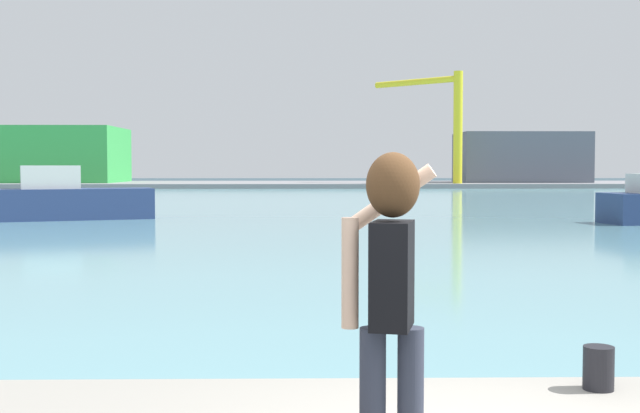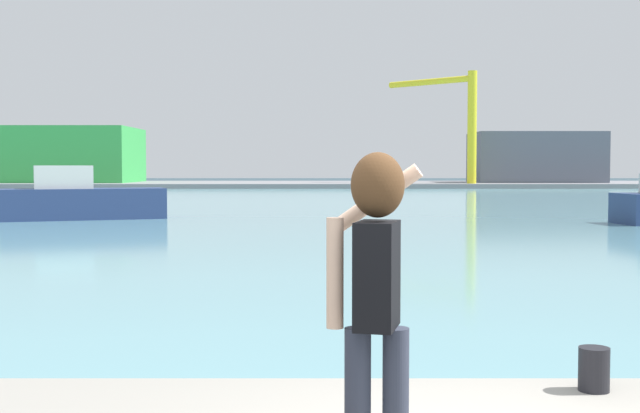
{
  "view_description": "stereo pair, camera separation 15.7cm",
  "coord_description": "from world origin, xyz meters",
  "px_view_note": "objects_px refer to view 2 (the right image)",
  "views": [
    {
      "loc": [
        -1.08,
        -4.36,
        2.36
      ],
      "look_at": [
        -0.88,
        6.32,
        1.84
      ],
      "focal_mm": 46.01,
      "sensor_mm": 36.0,
      "label": 1
    },
    {
      "loc": [
        -0.92,
        -4.36,
        2.36
      ],
      "look_at": [
        -0.88,
        6.32,
        1.84
      ],
      "focal_mm": 46.01,
      "sensor_mm": 36.0,
      "label": 2
    }
  ],
  "objects_px": {
    "harbor_bollard": "(591,369)",
    "port_crane": "(455,113)",
    "person_photographer": "(372,281)",
    "warehouse_left": "(66,155)",
    "warehouse_right": "(532,157)",
    "boat_moored": "(78,199)"
  },
  "relations": [
    {
      "from": "boat_moored",
      "to": "warehouse_left",
      "type": "distance_m",
      "value": 64.05
    },
    {
      "from": "harbor_bollard",
      "to": "boat_moored",
      "type": "xyz_separation_m",
      "value": [
        -12.65,
        30.3,
        0.04
      ]
    },
    {
      "from": "person_photographer",
      "to": "warehouse_left",
      "type": "height_order",
      "value": "warehouse_left"
    },
    {
      "from": "person_photographer",
      "to": "warehouse_right",
      "type": "distance_m",
      "value": 95.55
    },
    {
      "from": "harbor_bollard",
      "to": "port_crane",
      "type": "xyz_separation_m",
      "value": [
        13.17,
        84.13,
        7.37
      ]
    },
    {
      "from": "warehouse_left",
      "to": "port_crane",
      "type": "relative_size",
      "value": 1.27
    },
    {
      "from": "boat_moored",
      "to": "person_photographer",
      "type": "bearing_deg",
      "value": -91.05
    },
    {
      "from": "boat_moored",
      "to": "port_crane",
      "type": "bearing_deg",
      "value": 44.51
    },
    {
      "from": "warehouse_right",
      "to": "warehouse_left",
      "type": "bearing_deg",
      "value": 179.06
    },
    {
      "from": "person_photographer",
      "to": "warehouse_left",
      "type": "xyz_separation_m",
      "value": [
        -30.05,
        93.1,
        1.95
      ]
    },
    {
      "from": "person_photographer",
      "to": "port_crane",
      "type": "bearing_deg",
      "value": 3.6
    },
    {
      "from": "harbor_bollard",
      "to": "warehouse_right",
      "type": "height_order",
      "value": "warehouse_right"
    },
    {
      "from": "warehouse_right",
      "to": "port_crane",
      "type": "relative_size",
      "value": 1.19
    },
    {
      "from": "port_crane",
      "to": "boat_moored",
      "type": "bearing_deg",
      "value": -115.63
    },
    {
      "from": "boat_moored",
      "to": "warehouse_left",
      "type": "xyz_separation_m",
      "value": [
        -19.14,
        61.06,
        2.82
      ]
    },
    {
      "from": "warehouse_left",
      "to": "harbor_bollard",
      "type": "bearing_deg",
      "value": -70.81
    },
    {
      "from": "person_photographer",
      "to": "boat_moored",
      "type": "relative_size",
      "value": 0.24
    },
    {
      "from": "warehouse_left",
      "to": "warehouse_right",
      "type": "distance_m",
      "value": 55.07
    },
    {
      "from": "harbor_bollard",
      "to": "person_photographer",
      "type": "bearing_deg",
      "value": -134.9
    },
    {
      "from": "port_crane",
      "to": "person_photographer",
      "type": "bearing_deg",
      "value": -99.85
    },
    {
      "from": "person_photographer",
      "to": "harbor_bollard",
      "type": "height_order",
      "value": "person_photographer"
    },
    {
      "from": "person_photographer",
      "to": "port_crane",
      "type": "relative_size",
      "value": 0.14
    }
  ]
}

